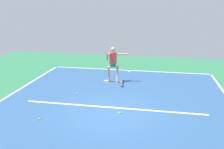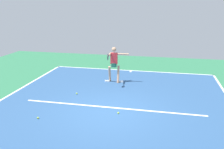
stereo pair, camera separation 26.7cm
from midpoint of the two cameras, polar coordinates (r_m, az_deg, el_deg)
ground_plane at (r=8.99m, az=0.23°, el=-8.66°), size 20.01×20.01×0.00m
court_surface at (r=8.99m, az=0.23°, el=-8.65°), size 9.27×11.71×0.00m
court_line_baseline_near at (r=14.39m, az=5.03°, el=0.94°), size 9.27×0.10×0.01m
court_line_service at (r=9.31m, az=0.68°, el=-7.74°), size 6.95×0.10×0.01m
court_line_centre_mark at (r=14.20m, az=4.93°, el=0.73°), size 0.10×0.30×0.01m
tennis_player at (r=11.94m, az=1.12°, el=2.87°), size 1.19×1.27×1.79m
tennis_ball_by_sideline at (r=8.81m, az=2.36°, el=-8.99°), size 0.07×0.07×0.07m
tennis_ball_by_baseline at (r=8.78m, az=-16.12°, el=-9.75°), size 0.07×0.07×0.07m
tennis_ball_near_service_line at (r=10.70m, az=-7.55°, el=-4.44°), size 0.07×0.07×0.07m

